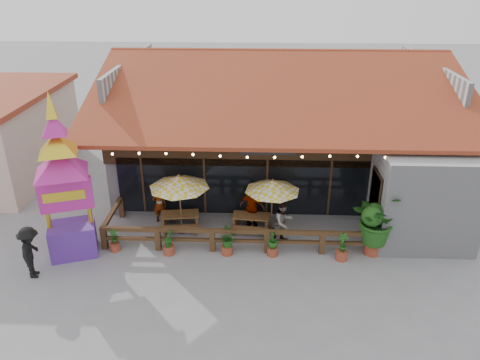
{
  "coord_description": "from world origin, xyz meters",
  "views": [
    {
      "loc": [
        -0.9,
        -15.01,
        9.61
      ],
      "look_at": [
        -1.56,
        1.5,
        1.97
      ],
      "focal_mm": 35.0,
      "sensor_mm": 36.0,
      "label": 1
    }
  ],
  "objects_px": {
    "umbrella_left": "(179,182)",
    "picnic_table_left": "(180,219)",
    "thai_sign_tower": "(61,167)",
    "umbrella_right": "(272,186)",
    "picnic_table_right": "(251,220)",
    "tropical_plant": "(376,220)",
    "pedestrian": "(31,252)"
  },
  "relations": [
    {
      "from": "thai_sign_tower",
      "to": "pedestrian",
      "type": "xyz_separation_m",
      "value": [
        -0.86,
        -1.4,
        -2.49
      ]
    },
    {
      "from": "umbrella_right",
      "to": "picnic_table_right",
      "type": "distance_m",
      "value": 1.71
    },
    {
      "from": "umbrella_left",
      "to": "umbrella_right",
      "type": "relative_size",
      "value": 0.96
    },
    {
      "from": "pedestrian",
      "to": "umbrella_left",
      "type": "bearing_deg",
      "value": -69.46
    },
    {
      "from": "umbrella_right",
      "to": "picnic_table_right",
      "type": "height_order",
      "value": "umbrella_right"
    },
    {
      "from": "tropical_plant",
      "to": "umbrella_left",
      "type": "bearing_deg",
      "value": 170.27
    },
    {
      "from": "thai_sign_tower",
      "to": "pedestrian",
      "type": "height_order",
      "value": "thai_sign_tower"
    },
    {
      "from": "umbrella_right",
      "to": "picnic_table_left",
      "type": "xyz_separation_m",
      "value": [
        -3.6,
        -0.0,
        -1.5
      ]
    },
    {
      "from": "umbrella_right",
      "to": "picnic_table_left",
      "type": "bearing_deg",
      "value": -179.99
    },
    {
      "from": "picnic_table_right",
      "to": "umbrella_left",
      "type": "bearing_deg",
      "value": -176.56
    },
    {
      "from": "umbrella_right",
      "to": "pedestrian",
      "type": "height_order",
      "value": "umbrella_right"
    },
    {
      "from": "thai_sign_tower",
      "to": "tropical_plant",
      "type": "distance_m",
      "value": 11.04
    },
    {
      "from": "umbrella_right",
      "to": "picnic_table_right",
      "type": "bearing_deg",
      "value": 179.59
    },
    {
      "from": "picnic_table_left",
      "to": "tropical_plant",
      "type": "bearing_deg",
      "value": -10.84
    },
    {
      "from": "picnic_table_left",
      "to": "thai_sign_tower",
      "type": "height_order",
      "value": "thai_sign_tower"
    },
    {
      "from": "picnic_table_left",
      "to": "umbrella_right",
      "type": "bearing_deg",
      "value": 0.01
    },
    {
      "from": "thai_sign_tower",
      "to": "tropical_plant",
      "type": "xyz_separation_m",
      "value": [
        10.84,
        0.45,
        -2.03
      ]
    },
    {
      "from": "umbrella_left",
      "to": "tropical_plant",
      "type": "height_order",
      "value": "umbrella_left"
    },
    {
      "from": "picnic_table_left",
      "to": "picnic_table_right",
      "type": "xyz_separation_m",
      "value": [
        2.8,
        0.01,
        -0.01
      ]
    },
    {
      "from": "umbrella_left",
      "to": "picnic_table_right",
      "type": "height_order",
      "value": "umbrella_left"
    },
    {
      "from": "pedestrian",
      "to": "picnic_table_left",
      "type": "bearing_deg",
      "value": -67.66
    },
    {
      "from": "umbrella_right",
      "to": "thai_sign_tower",
      "type": "height_order",
      "value": "thai_sign_tower"
    },
    {
      "from": "picnic_table_left",
      "to": "tropical_plant",
      "type": "xyz_separation_m",
      "value": [
        7.26,
        -1.39,
        0.91
      ]
    },
    {
      "from": "umbrella_left",
      "to": "picnic_table_left",
      "type": "distance_m",
      "value": 1.68
    },
    {
      "from": "picnic_table_right",
      "to": "thai_sign_tower",
      "type": "height_order",
      "value": "thai_sign_tower"
    },
    {
      "from": "umbrella_left",
      "to": "picnic_table_left",
      "type": "xyz_separation_m",
      "value": [
        -0.07,
        0.16,
        -1.67
      ]
    },
    {
      "from": "umbrella_left",
      "to": "thai_sign_tower",
      "type": "xyz_separation_m",
      "value": [
        -3.65,
        -1.68,
        1.27
      ]
    },
    {
      "from": "umbrella_left",
      "to": "umbrella_right",
      "type": "bearing_deg",
      "value": 2.57
    },
    {
      "from": "umbrella_left",
      "to": "picnic_table_left",
      "type": "bearing_deg",
      "value": 115.14
    },
    {
      "from": "umbrella_left",
      "to": "tropical_plant",
      "type": "xyz_separation_m",
      "value": [
        7.19,
        -1.23,
        -0.76
      ]
    },
    {
      "from": "umbrella_right",
      "to": "pedestrian",
      "type": "distance_m",
      "value": 8.74
    },
    {
      "from": "umbrella_left",
      "to": "picnic_table_left",
      "type": "relative_size",
      "value": 1.51
    }
  ]
}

